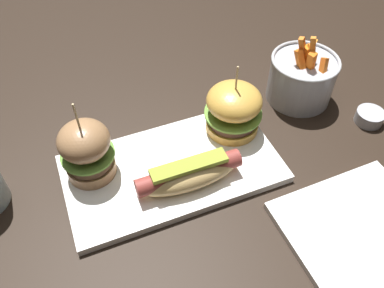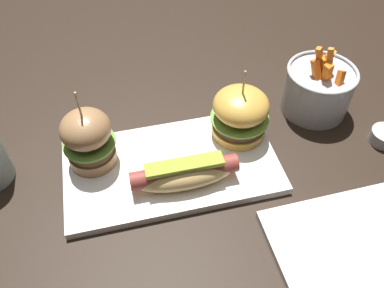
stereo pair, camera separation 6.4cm
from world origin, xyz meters
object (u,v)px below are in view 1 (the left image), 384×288
hot_dog (189,174)px  side_plate (367,239)px  slider_right (233,109)px  slider_left (86,150)px  platter_main (172,169)px  fries_bucket (302,78)px  sauce_ramekin (370,116)px

hot_dog → side_plate: (0.21, -0.19, -0.03)m
hot_dog → slider_right: size_ratio=1.26×
hot_dog → slider_left: bearing=149.5°
platter_main → side_plate: (0.22, -0.23, -0.00)m
fries_bucket → side_plate: (-0.08, -0.31, -0.04)m
slider_left → sauce_ramekin: (0.51, -0.07, -0.05)m
fries_bucket → slider_left: bearing=-173.8°
slider_right → side_plate: (0.09, -0.27, -0.05)m
slider_right → sauce_ramekin: slider_right is taller
sauce_ramekin → side_plate: (-0.17, -0.20, -0.01)m
slider_right → side_plate: bearing=-72.2°
sauce_ramekin → hot_dog: bearing=-177.5°
slider_left → sauce_ramekin: bearing=-7.3°
fries_bucket → sauce_ramekin: (0.09, -0.11, -0.04)m
slider_left → slider_right: size_ratio=1.09×
slider_left → hot_dog: bearing=-30.5°
platter_main → slider_left: slider_left is taller
platter_main → slider_left: size_ratio=2.40×
platter_main → fries_bucket: 0.31m
hot_dog → sauce_ramekin: hot_dog is taller
platter_main → slider_left: (-0.13, 0.04, 0.06)m
sauce_ramekin → side_plate: size_ratio=0.24×
platter_main → sauce_ramekin: bearing=-3.9°
fries_bucket → side_plate: size_ratio=0.66×
hot_dog → sauce_ramekin: size_ratio=3.31×
platter_main → side_plate: 0.32m
platter_main → fries_bucket: bearing=16.0°
hot_dog → slider_right: slider_right is taller
slider_right → side_plate: slider_right is taller
hot_dog → slider_left: slider_left is taller
platter_main → fries_bucket: size_ratio=2.47×
sauce_ramekin → side_plate: bearing=-129.3°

